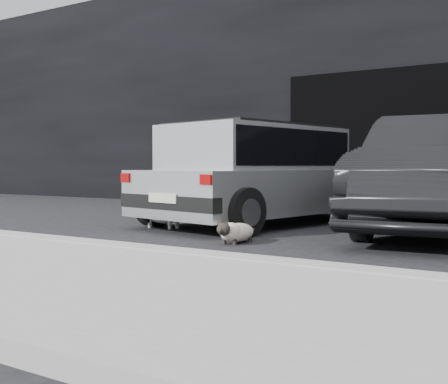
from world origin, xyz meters
The scene contains 9 objects.
ground centered at (0.00, 0.00, 0.00)m, with size 80.00×80.00×0.00m, color black.
building_facade centered at (1.00, 6.00, 2.50)m, with size 34.00×4.00×5.00m, color black.
garage_opening centered at (1.00, 3.99, 1.30)m, with size 4.00×0.10×2.60m, color black.
curb centered at (1.00, -2.60, 0.06)m, with size 18.00×0.25×0.12m, color #999993.
sidewalk centered at (1.00, -3.80, 0.06)m, with size 18.00×2.20×0.11m, color #999993.
silver_hatchback centered at (0.11, 0.63, 0.76)m, with size 2.45×4.03×1.39m.
second_car centered at (2.51, 0.89, 0.73)m, with size 1.55×4.44×1.46m, color black.
cat_siamese centered at (0.86, -1.29, 0.12)m, with size 0.27×0.77×0.27m.
cat_white centered at (-0.66, -0.54, 0.20)m, with size 0.89×0.33×0.41m.
Camera 1 is at (3.91, -6.34, 0.82)m, focal length 45.00 mm.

